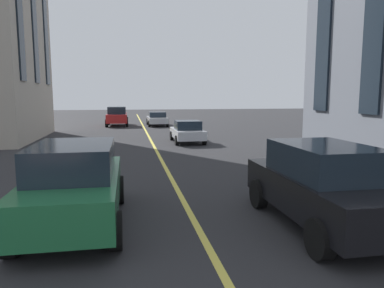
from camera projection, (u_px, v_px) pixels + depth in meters
name	position (u px, v px, depth m)	size (l,w,h in m)	color
lane_centre_line	(157.00, 152.00, 18.99)	(80.00, 0.16, 0.01)	#D8C64C
car_red_mid	(117.00, 116.00, 35.68)	(4.70, 2.14, 1.88)	#B21E1E
car_green_near	(75.00, 184.00, 8.20)	(4.70, 2.14, 1.88)	#1E6038
car_silver_parked_b	(187.00, 131.00, 22.90)	(3.90, 1.89, 1.40)	#B7BABF
car_black_trailing	(323.00, 184.00, 8.12)	(4.70, 2.14, 1.88)	black
car_silver_parked_a	(157.00, 119.00, 35.73)	(4.40, 1.95, 1.37)	#B7BABF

